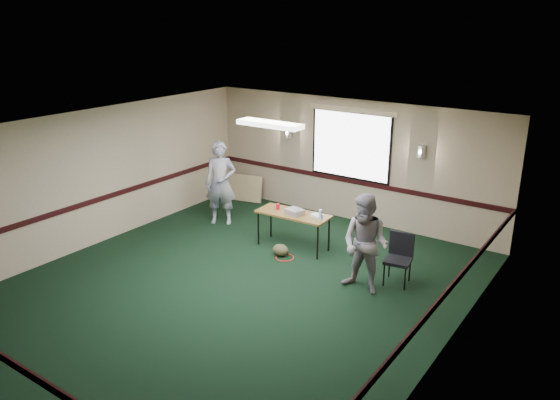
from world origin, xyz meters
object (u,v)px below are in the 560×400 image
Objects in this scene: folding_table at (293,216)px; person_left at (221,183)px; conference_chair at (400,254)px; projector at (295,212)px; person_right at (365,244)px.

folding_table is 2.08m from person_left.
conference_chair is at bearing -7.01° from folding_table.
person_left reaches higher than projector.
person_right reaches higher than projector.
folding_table is 0.88× the size of person_right.
projector is (0.06, -0.04, 0.11)m from folding_table.
conference_chair is 0.48× the size of person_left.
folding_table is 0.81× the size of person_left.
projector reaches higher than folding_table.
conference_chair is 0.52× the size of person_right.
conference_chair is 4.38m from person_left.
conference_chair is at bearing 64.19° from person_right.
folding_table is 0.13m from projector.
person_left reaches higher than folding_table.
conference_chair is at bearing -36.32° from person_left.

